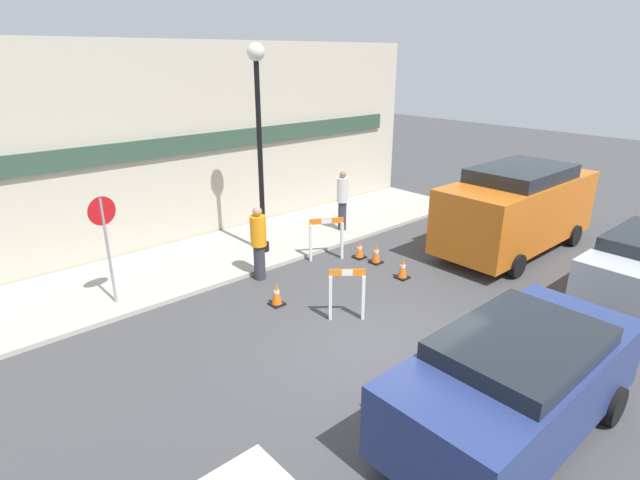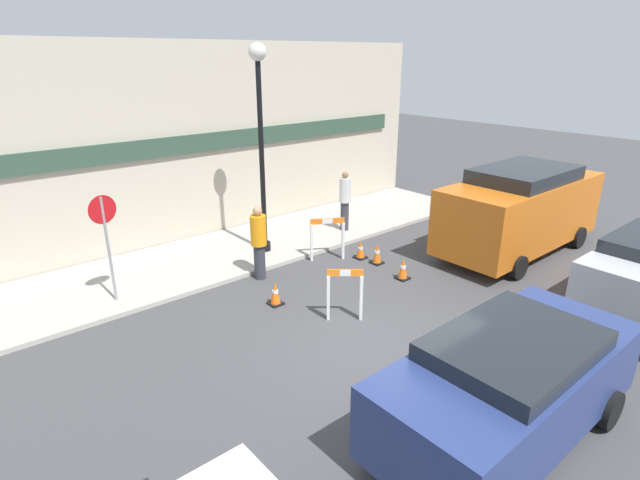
% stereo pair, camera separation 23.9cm
% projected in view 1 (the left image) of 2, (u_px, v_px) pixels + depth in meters
% --- Properties ---
extents(ground_plane, '(60.00, 60.00, 0.00)m').
position_uv_depth(ground_plane, '(389.00, 354.00, 9.08)').
color(ground_plane, '#424244').
extents(sidewalk_slab, '(18.00, 3.23, 0.10)m').
position_uv_depth(sidewalk_slab, '(215.00, 256.00, 13.34)').
color(sidewalk_slab, '#ADA89E').
rests_on(sidewalk_slab, ground_plane).
extents(storefront_facade, '(18.00, 0.22, 5.50)m').
position_uv_depth(storefront_facade, '(176.00, 147.00, 13.57)').
color(storefront_facade, '#BCB29E').
rests_on(storefront_facade, ground_plane).
extents(streetlamp_post, '(0.44, 0.44, 5.30)m').
position_uv_depth(streetlamp_post, '(259.00, 124.00, 12.40)').
color(streetlamp_post, black).
rests_on(streetlamp_post, sidewalk_slab).
extents(stop_sign, '(0.59, 0.13, 2.35)m').
position_uv_depth(stop_sign, '(105.00, 233.00, 10.23)').
color(stop_sign, gray).
rests_on(stop_sign, sidewalk_slab).
extents(barricade_0, '(0.64, 0.57, 1.12)m').
position_uv_depth(barricade_0, '(347.00, 293.00, 10.11)').
color(barricade_0, white).
rests_on(barricade_0, ground_plane).
extents(barricade_1, '(0.85, 0.57, 1.15)m').
position_uv_depth(barricade_1, '(326.00, 237.00, 13.07)').
color(barricade_1, white).
rests_on(barricade_1, ground_plane).
extents(traffic_cone_0, '(0.30, 0.30, 0.48)m').
position_uv_depth(traffic_cone_0, '(359.00, 250.00, 13.30)').
color(traffic_cone_0, black).
rests_on(traffic_cone_0, ground_plane).
extents(traffic_cone_1, '(0.30, 0.30, 0.55)m').
position_uv_depth(traffic_cone_1, '(376.00, 253.00, 12.96)').
color(traffic_cone_1, black).
rests_on(traffic_cone_1, ground_plane).
extents(traffic_cone_2, '(0.30, 0.30, 0.54)m').
position_uv_depth(traffic_cone_2, '(403.00, 268.00, 12.08)').
color(traffic_cone_2, black).
rests_on(traffic_cone_2, ground_plane).
extents(traffic_cone_3, '(0.30, 0.30, 0.53)m').
position_uv_depth(traffic_cone_3, '(277.00, 294.00, 10.79)').
color(traffic_cone_3, black).
rests_on(traffic_cone_3, ground_plane).
extents(person_worker, '(0.53, 0.53, 1.82)m').
position_uv_depth(person_worker, '(259.00, 241.00, 11.80)').
color(person_worker, '#33333D').
rests_on(person_worker, ground_plane).
extents(person_pedestrian, '(0.43, 0.43, 1.80)m').
position_uv_depth(person_pedestrian, '(342.00, 199.00, 14.89)').
color(person_pedestrian, '#33333D').
rests_on(person_pedestrian, sidewalk_slab).
extents(parked_car_1, '(4.32, 1.98, 1.62)m').
position_uv_depth(parked_car_1, '(516.00, 379.00, 6.89)').
color(parked_car_1, navy).
rests_on(parked_car_1, ground_plane).
extents(work_van, '(5.24, 2.18, 2.35)m').
position_uv_depth(work_van, '(517.00, 205.00, 13.49)').
color(work_van, '#D16619').
rests_on(work_van, ground_plane).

